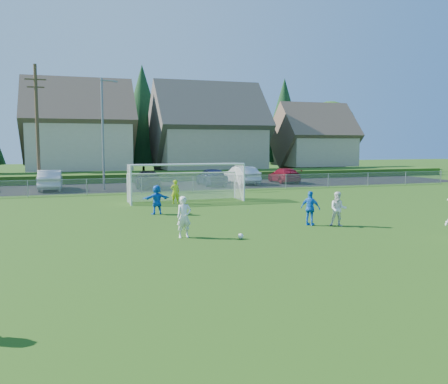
{
  "coord_description": "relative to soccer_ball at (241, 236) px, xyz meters",
  "views": [
    {
      "loc": [
        -7.12,
        -13.86,
        3.77
      ],
      "look_at": [
        0.0,
        8.0,
        1.4
      ],
      "focal_mm": 38.0,
      "sensor_mm": 36.0,
      "label": 1
    }
  ],
  "objects": [
    {
      "name": "ground",
      "position": [
        0.78,
        -3.48,
        -0.11
      ],
      "size": [
        160.0,
        160.0,
        0.0
      ],
      "primitive_type": "plane",
      "color": "#193D0C",
      "rests_on": "ground"
    },
    {
      "name": "asphalt_lot",
      "position": [
        0.78,
        24.02,
        -0.1
      ],
      "size": [
        60.0,
        60.0,
        0.0
      ],
      "primitive_type": "plane",
      "color": "black",
      "rests_on": "ground"
    },
    {
      "name": "grass_embankment",
      "position": [
        0.78,
        31.52,
        0.29
      ],
      "size": [
        70.0,
        6.0,
        0.8
      ],
      "primitive_type": "cube",
      "color": "#1E420F",
      "rests_on": "ground"
    },
    {
      "name": "soccer_ball",
      "position": [
        0.0,
        0.0,
        0.0
      ],
      "size": [
        0.22,
        0.22,
        0.22
      ],
      "primitive_type": "sphere",
      "color": "white",
      "rests_on": "ground"
    },
    {
      "name": "player_white_a",
      "position": [
        -2.06,
        0.98,
        0.72
      ],
      "size": [
        0.66,
        0.48,
        1.66
      ],
      "primitive_type": "imported",
      "rotation": [
        0.0,
        0.0,
        0.14
      ],
      "color": "white",
      "rests_on": "ground"
    },
    {
      "name": "player_white_b",
      "position": [
        5.21,
        1.35,
        0.68
      ],
      "size": [
        0.96,
        0.89,
        1.58
      ],
      "primitive_type": "imported",
      "rotation": [
        0.0,
        0.0,
        -0.48
      ],
      "color": "white",
      "rests_on": "ground"
    },
    {
      "name": "player_blue_a",
      "position": [
        4.11,
        1.93,
        0.68
      ],
      "size": [
        0.89,
        0.96,
        1.58
      ],
      "primitive_type": "imported",
      "rotation": [
        0.0,
        0.0,
        2.26
      ],
      "color": "blue",
      "rests_on": "ground"
    },
    {
      "name": "player_blue_b",
      "position": [
        -2.0,
        7.58,
        0.67
      ],
      "size": [
        1.5,
        0.62,
        1.57
      ],
      "primitive_type": "imported",
      "rotation": [
        0.0,
        0.0,
        3.25
      ],
      "color": "blue",
      "rests_on": "ground"
    },
    {
      "name": "goalkeeper",
      "position": [
        -0.14,
        11.58,
        0.64
      ],
      "size": [
        0.57,
        0.39,
        1.51
      ],
      "primitive_type": "imported",
      "rotation": [
        0.0,
        0.0,
        3.09
      ],
      "color": "#C9E61B",
      "rests_on": "ground"
    },
    {
      "name": "car_b",
      "position": [
        -7.88,
        23.18,
        0.71
      ],
      "size": [
        1.79,
        4.98,
        1.63
      ],
      "primitive_type": "imported",
      "rotation": [
        0.0,
        0.0,
        3.13
      ],
      "color": "silver",
      "rests_on": "ground"
    },
    {
      "name": "car_d",
      "position": [
        -0.12,
        22.73,
        0.62
      ],
      "size": [
        2.55,
        5.21,
        1.46
      ],
      "primitive_type": "imported",
      "rotation": [
        0.0,
        0.0,
        3.04
      ],
      "color": "black",
      "rests_on": "ground"
    },
    {
      "name": "car_e",
      "position": [
        5.65,
        23.05,
        0.69
      ],
      "size": [
        1.9,
        4.7,
        1.6
      ],
      "primitive_type": "imported",
      "rotation": [
        0.0,
        0.0,
        3.14
      ],
      "color": "#121941",
      "rests_on": "ground"
    },
    {
      "name": "car_f",
      "position": [
        8.84,
        23.99,
        0.7
      ],
      "size": [
        2.09,
        5.06,
        1.63
      ],
      "primitive_type": "imported",
      "rotation": [
        0.0,
        0.0,
        3.22
      ],
      "color": "silver",
      "rests_on": "ground"
    },
    {
      "name": "car_g",
      "position": [
        13.26,
        24.14,
        0.59
      ],
      "size": [
        2.28,
        4.95,
        1.4
      ],
      "primitive_type": "imported",
      "rotation": [
        0.0,
        0.0,
        3.07
      ],
      "color": "maroon",
      "rests_on": "ground"
    },
    {
      "name": "soccer_goal",
      "position": [
        0.78,
        12.57,
        1.52
      ],
      "size": [
        7.42,
        1.9,
        2.5
      ],
      "color": "white",
      "rests_on": "ground"
    },
    {
      "name": "chainlink_fence",
      "position": [
        0.78,
        18.52,
        0.52
      ],
      "size": [
        52.06,
        0.06,
        1.2
      ],
      "color": "gray",
      "rests_on": "ground"
    },
    {
      "name": "streetlight",
      "position": [
        -3.67,
        22.52,
        4.73
      ],
      "size": [
        1.38,
        0.18,
        9.0
      ],
      "color": "slate",
      "rests_on": "ground"
    },
    {
      "name": "utility_pole",
      "position": [
        -8.72,
        23.52,
        5.04
      ],
      "size": [
        1.6,
        0.26,
        10.0
      ],
      "color": "#473321",
      "rests_on": "ground"
    },
    {
      "name": "houses_row",
      "position": [
        2.75,
        38.99,
        7.22
      ],
      "size": [
        53.9,
        11.45,
        13.27
      ],
      "color": "tan",
      "rests_on": "ground"
    },
    {
      "name": "tree_row",
      "position": [
        1.82,
        45.26,
        6.8
      ],
      "size": [
        65.98,
        12.36,
        13.8
      ],
      "color": "#382616",
      "rests_on": "ground"
    }
  ]
}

